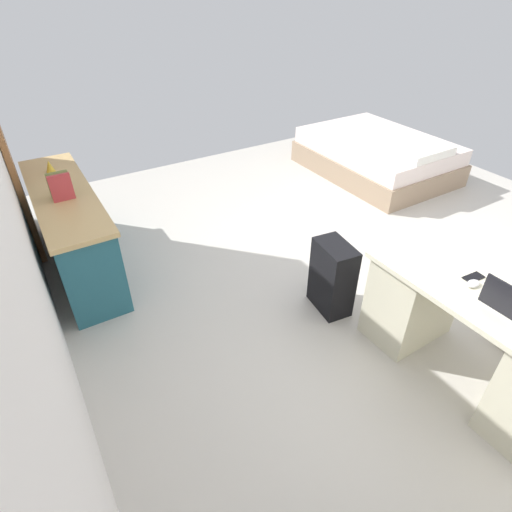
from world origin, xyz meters
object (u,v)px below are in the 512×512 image
Objects in this scene: desk at (474,334)px; laptop at (512,306)px; bed at (377,156)px; cell_phone_by_mouse at (473,277)px; figurine_small at (50,166)px; credenza at (73,230)px; suitcase_black at (332,277)px; computer_mouse at (473,284)px.

desk is 0.43m from laptop.
cell_phone_by_mouse is (-2.66, 1.90, 0.49)m from bed.
figurine_small is (3.01, 1.99, 0.09)m from cell_phone_by_mouse.
figurine_small reaches higher than credenza.
laptop is (-1.17, -0.26, 0.48)m from suitcase_black.
cell_phone_by_mouse reaches higher than suitcase_black.
computer_mouse is (0.10, 0.04, 0.36)m from desk.
laptop is at bearing -150.31° from figurine_small.
credenza is at bearing 42.68° from cell_phone_by_mouse.
bed is at bearing -37.21° from computer_mouse.
bed is at bearing -44.45° from suitcase_black.
suitcase_black is at bearing -135.54° from credenza.
suitcase_black is 5.52× the size of figurine_small.
bed is 17.36× the size of figurine_small.
figurine_small is (2.14, 1.63, 0.52)m from suitcase_black.
suitcase_black is at bearing 16.76° from computer_mouse.
suitcase_black is (-1.79, 2.27, 0.06)m from bed.
desk is 10.68× the size of cell_phone_by_mouse.
laptop is 3.81m from figurine_small.
credenza reaches higher than bed.
credenza reaches higher than suitcase_black.
figurine_small is at bearing 31.87° from desk.
figurine_small is (3.05, 1.92, 0.08)m from computer_mouse.
cell_phone_by_mouse reaches higher than bed.
credenza is 2.97× the size of suitcase_black.
figurine_small is at bearing 44.49° from suitcase_black.
desk is 4.62× the size of laptop.
desk is at bearing -148.13° from figurine_small.
computer_mouse reaches higher than cell_phone_by_mouse.
figurine_small is at bearing 29.69° from laptop.
desk is 2.39× the size of suitcase_black.
computer_mouse is (-2.57, -1.92, 0.36)m from credenza.
bed is (0.13, -3.90, -0.14)m from credenza.
laptop is (-0.16, 0.07, 0.40)m from desk.
laptop is 0.27m from computer_mouse.
desk is 13.20× the size of figurine_small.
bed is (2.81, -1.94, -0.14)m from desk.
computer_mouse is at bearing 126.51° from cell_phone_by_mouse.
laptop is 2.85× the size of figurine_small.
credenza is at bearing 51.64° from suitcase_black.
laptop is 2.31× the size of cell_phone_by_mouse.
figurine_small reaches higher than bed.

